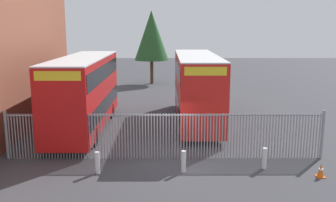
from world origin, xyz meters
The scene contains 9 objects.
ground_plane centered at (0.00, 8.00, 0.00)m, with size 100.00×100.00×0.00m, color #3D3D42.
palisade_fence centered at (-0.18, 0.00, 1.18)m, with size 15.07×0.14×2.35m.
double_decker_bus_near_gate centered at (-5.02, 5.18, 2.42)m, with size 2.54×10.81×4.42m.
double_decker_bus_behind_fence_left centered at (1.86, 6.94, 2.42)m, with size 2.54×10.81×4.42m.
bollard_near_left centered at (-3.05, -1.82, 0.47)m, with size 0.20×0.20×0.95m, color silver.
bollard_center_front centered at (0.64, -1.70, 0.47)m, with size 0.20×0.20×0.95m, color silver.
bollard_near_right centered at (4.24, -1.33, 0.47)m, with size 0.20×0.20×0.95m, color silver.
traffic_cone_by_gate centered at (6.35, -2.30, 0.29)m, with size 0.34×0.34×0.59m.
tree_tall_back centered at (-1.68, 23.91, 5.22)m, with size 3.70×3.70×7.88m.
Camera 1 is at (-0.11, -17.03, 6.19)m, focal length 40.08 mm.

